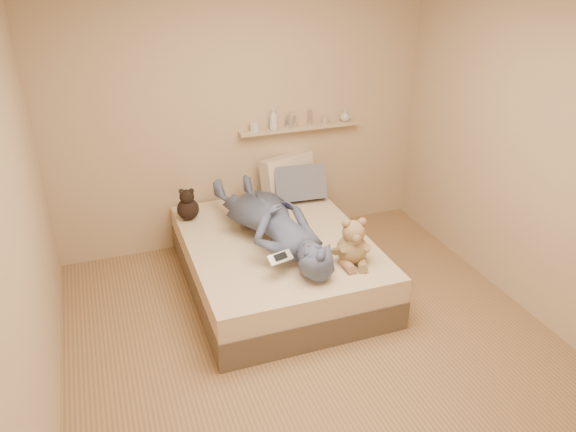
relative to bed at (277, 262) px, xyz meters
name	(u,v)px	position (x,y,z in m)	size (l,w,h in m)	color
room	(323,189)	(0.00, -0.93, 1.08)	(3.80, 3.80, 3.80)	#93734C
bed	(277,262)	(0.00, 0.00, 0.00)	(1.50, 1.90, 0.45)	brown
game_console	(280,258)	(-0.17, -0.57, 0.40)	(0.20, 0.12, 0.07)	silver
teddy_bear	(353,245)	(0.43, -0.57, 0.39)	(0.32, 0.32, 0.40)	#9D8056
dark_plush	(188,206)	(-0.63, 0.63, 0.36)	(0.20, 0.20, 0.31)	black
pillow_cream	(288,176)	(0.40, 0.83, 0.43)	(0.55, 0.16, 0.40)	#C3B39A
pillow_grey	(299,183)	(0.47, 0.69, 0.40)	(0.50, 0.14, 0.34)	slate
person	(271,221)	(-0.05, -0.03, 0.42)	(0.59, 1.61, 0.39)	#4B5277
wall_shelf	(300,128)	(0.55, 0.91, 0.88)	(1.20, 0.12, 0.03)	tan
shelf_bottles	(299,119)	(0.54, 0.91, 0.96)	(1.03, 0.13, 0.20)	silver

